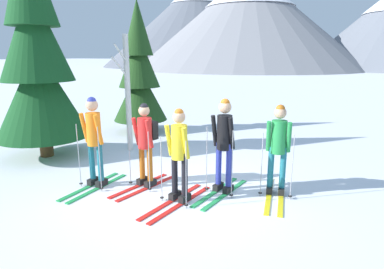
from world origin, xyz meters
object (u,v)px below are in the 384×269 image
Objects in this scene: skier_in_orange at (94,138)px; skier_in_black at (224,141)px; skier_in_yellow at (179,152)px; pine_tree_near at (37,58)px; skier_in_green at (278,145)px; pine_tree_mid at (139,73)px; birch_tree_tall at (128,93)px; skier_in_red at (146,140)px.

skier_in_black is at bearing 19.02° from skier_in_orange.
pine_tree_near reaches higher than skier_in_yellow.
pine_tree_mid is at bearing 148.43° from skier_in_green.
birch_tree_tall reaches higher than skier_in_yellow.
skier_in_red is at bearing -163.33° from skier_in_green.
skier_in_red is at bearing -9.00° from pine_tree_near.
skier_in_yellow is (0.93, -0.36, -0.03)m from skier_in_red.
pine_tree_mid is at bearing 113.79° from skier_in_orange.
skier_in_orange is 1.00× the size of skier_in_black.
pine_tree_mid reaches higher than skier_in_green.
skier_in_yellow is at bearing -48.86° from pine_tree_mid.
pine_tree_near reaches higher than pine_tree_mid.
pine_tree_mid reaches higher than birch_tree_tall.
skier_in_yellow is 0.93m from skier_in_black.
pine_tree_mid reaches higher than skier_in_orange.
skier_in_black is at bearing 13.93° from skier_in_red.
skier_in_yellow is at bearing 3.05° from skier_in_orange.
skier_in_orange is 1.04× the size of skier_in_green.
skier_in_black reaches higher than skier_in_orange.
skier_in_black is (1.50, 0.37, 0.06)m from skier_in_red.
birch_tree_tall is at bearing 164.13° from skier_in_green.
skier_in_orange is 3.54m from skier_in_green.
skier_in_yellow is 0.42× the size of pine_tree_mid.
pine_tree_near is 1.77× the size of birch_tree_tall.
skier_in_red is 2.54m from skier_in_green.
skier_in_black is 0.33× the size of pine_tree_near.
skier_in_yellow is at bearing -11.63° from pine_tree_near.
skier_in_green is at bearing 16.67° from skier_in_red.
pine_tree_mid is (-5.29, 3.25, 1.02)m from skier_in_green.
skier_in_yellow reaches higher than skier_in_red.
skier_in_orange is 2.64m from birch_tree_tall.
skier_in_green is (3.33, 1.18, -0.04)m from skier_in_orange.
birch_tree_tall is (1.64, 1.39, -0.92)m from pine_tree_near.
skier_in_red is at bearing 26.83° from skier_in_orange.
skier_in_orange is 2.54m from skier_in_black.
skier_in_yellow is at bearing -39.67° from birch_tree_tall.
birch_tree_tall is (-1.84, 1.94, 0.65)m from skier_in_red.
skier_in_orange is 3.16m from pine_tree_near.
pine_tree_near is at bearing -178.28° from skier_in_green.
birch_tree_tall is at bearing 140.33° from skier_in_yellow.
skier_in_orange is 1.84m from skier_in_yellow.
pine_tree_mid is (-1.95, 4.43, 0.98)m from skier_in_orange.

